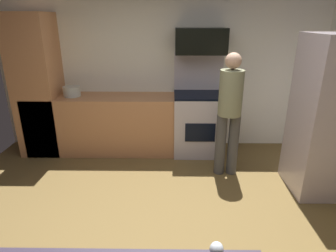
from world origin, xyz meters
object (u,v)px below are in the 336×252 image
(oven_range, at_px, (198,121))
(refrigerator, at_px, (336,117))
(wine_glass_near, at_px, (216,251))
(microwave, at_px, (201,41))
(person_cook, at_px, (230,110))
(stock_pot, at_px, (72,91))

(oven_range, height_order, refrigerator, refrigerator)
(oven_range, xyz_separation_m, wine_glass_near, (-0.21, -3.20, 0.50))
(microwave, relative_size, wine_glass_near, 4.58)
(person_cook, xyz_separation_m, wine_glass_near, (-0.54, -2.50, 0.10))
(person_cook, bearing_deg, microwave, 112.52)
(microwave, xyz_separation_m, stock_pot, (-1.94, -0.08, -0.73))
(oven_range, bearing_deg, wine_glass_near, -93.75)
(oven_range, distance_m, stock_pot, 1.99)
(person_cook, distance_m, stock_pot, 2.37)
(person_cook, bearing_deg, oven_range, 114.95)
(microwave, relative_size, person_cook, 0.45)
(microwave, distance_m, stock_pot, 2.07)
(oven_range, xyz_separation_m, microwave, (0.00, 0.09, 1.19))
(oven_range, bearing_deg, person_cook, -65.05)
(oven_range, distance_m, wine_glass_near, 3.25)
(microwave, bearing_deg, stock_pot, -177.63)
(oven_range, relative_size, stock_pot, 5.97)
(refrigerator, xyz_separation_m, person_cook, (-1.16, 0.35, -0.02))
(stock_pot, bearing_deg, person_cook, -17.34)
(wine_glass_near, bearing_deg, stock_pot, 118.27)
(person_cook, bearing_deg, stock_pot, 162.66)
(refrigerator, height_order, person_cook, refrigerator)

